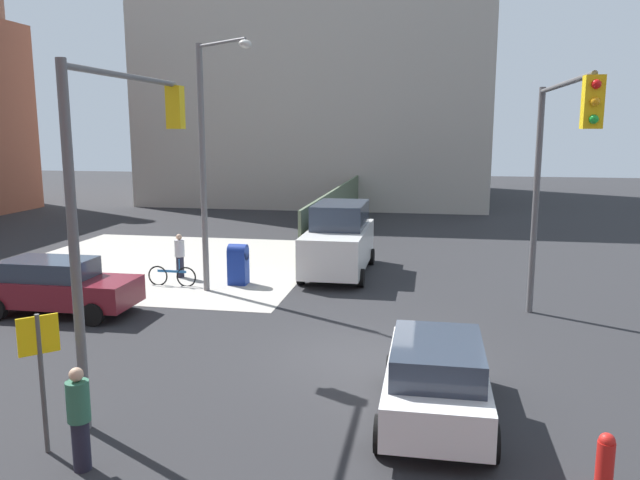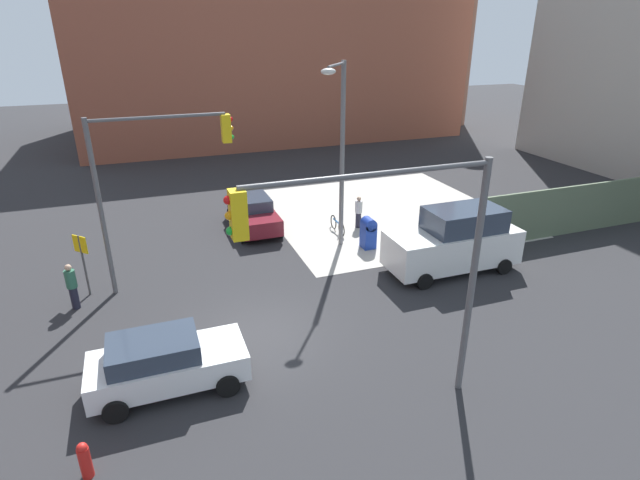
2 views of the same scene
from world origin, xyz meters
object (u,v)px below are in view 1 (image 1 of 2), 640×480
(traffic_signal_se_corner, at_px, (555,157))
(traffic_signal_nw_corner, at_px, (122,167))
(bicycle_leaning_on_fence, at_px, (172,276))
(sedan_white, at_px, (436,377))
(sedan_maroon, at_px, (58,286))
(pedestrian_crossing, at_px, (79,417))
(street_lamp_corner, at_px, (209,150))
(pedestrian_waiting, at_px, (180,255))
(fire_hydrant, at_px, (605,462))
(van_white_delivery, at_px, (339,240))
(mailbox_blue, at_px, (238,263))

(traffic_signal_se_corner, bearing_deg, traffic_signal_nw_corner, 117.82)
(traffic_signal_se_corner, relative_size, bicycle_leaning_on_fence, 3.71)
(sedan_white, distance_m, sedan_maroon, 11.93)
(pedestrian_crossing, bearing_deg, street_lamp_corner, -54.34)
(sedan_maroon, bearing_deg, sedan_white, -114.64)
(traffic_signal_nw_corner, distance_m, street_lamp_corner, 7.68)
(pedestrian_waiting, bearing_deg, fire_hydrant, 166.16)
(van_white_delivery, xyz_separation_m, pedestrian_waiting, (-1.71, 5.60, -0.45))
(van_white_delivery, height_order, pedestrian_crossing, van_white_delivery)
(street_lamp_corner, relative_size, pedestrian_crossing, 4.68)
(mailbox_blue, bearing_deg, fire_hydrant, -140.60)
(fire_hydrant, distance_m, bicycle_leaning_on_fence, 15.56)
(fire_hydrant, bearing_deg, traffic_signal_nw_corner, 74.76)
(mailbox_blue, xyz_separation_m, fire_hydrant, (-11.20, -9.20, -0.28))
(van_white_delivery, distance_m, pedestrian_waiting, 5.87)
(fire_hydrant, height_order, sedan_maroon, sedan_maroon)
(bicycle_leaning_on_fence, bearing_deg, pedestrian_crossing, -163.41)
(sedan_white, bearing_deg, pedestrian_waiting, 42.76)
(sedan_maroon, relative_size, van_white_delivery, 0.81)
(traffic_signal_nw_corner, distance_m, traffic_signal_se_corner, 10.18)
(sedan_white, distance_m, van_white_delivery, 12.12)
(fire_hydrant, distance_m, van_white_delivery, 14.80)
(street_lamp_corner, distance_m, mailbox_blue, 4.15)
(traffic_signal_se_corner, bearing_deg, bicycle_leaning_on_fence, 73.43)
(traffic_signal_nw_corner, relative_size, pedestrian_crossing, 3.80)
(sedan_white, distance_m, bicycle_leaning_on_fence, 12.46)
(street_lamp_corner, height_order, pedestrian_crossing, street_lamp_corner)
(traffic_signal_se_corner, relative_size, pedestrian_waiting, 4.04)
(pedestrian_waiting, height_order, bicycle_leaning_on_fence, pedestrian_waiting)
(street_lamp_corner, xyz_separation_m, fire_hydrant, (-9.98, -9.70, -4.22))
(bicycle_leaning_on_fence, bearing_deg, sedan_white, -134.18)
(fire_hydrant, bearing_deg, bicycle_leaning_on_fence, 47.07)
(mailbox_blue, bearing_deg, bicycle_leaning_on_fence, 105.28)
(pedestrian_waiting, bearing_deg, bicycle_leaning_on_fence, 131.26)
(mailbox_blue, relative_size, sedan_white, 0.34)
(pedestrian_crossing, bearing_deg, sedan_white, -127.08)
(pedestrian_crossing, height_order, pedestrian_waiting, pedestrian_crossing)
(fire_hydrant, distance_m, pedestrian_crossing, 8.05)
(traffic_signal_nw_corner, bearing_deg, bicycle_leaning_on_fence, 18.14)
(pedestrian_waiting, bearing_deg, van_white_delivery, -131.39)
(van_white_delivery, height_order, bicycle_leaning_on_fence, van_white_delivery)
(traffic_signal_nw_corner, bearing_deg, fire_hydrant, -105.24)
(fire_hydrant, height_order, pedestrian_crossing, pedestrian_crossing)
(traffic_signal_se_corner, bearing_deg, fire_hydrant, 177.59)
(street_lamp_corner, distance_m, sedan_maroon, 6.12)
(traffic_signal_se_corner, xyz_separation_m, van_white_delivery, (6.39, 6.30, -3.39))
(pedestrian_waiting, bearing_deg, mailbox_blue, -162.39)
(sedan_white, xyz_separation_m, pedestrian_waiting, (9.87, 9.13, -0.01))
(traffic_signal_nw_corner, height_order, fire_hydrant, traffic_signal_nw_corner)
(van_white_delivery, bearing_deg, sedan_maroon, 132.11)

